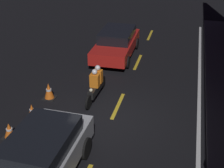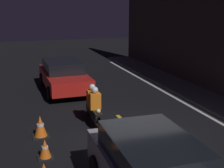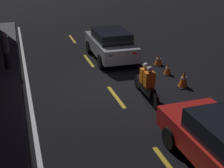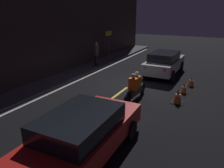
# 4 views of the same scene
# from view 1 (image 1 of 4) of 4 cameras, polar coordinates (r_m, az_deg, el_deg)

# --- Properties ---
(ground_plane) EXTENTS (56.00, 56.00, 0.00)m
(ground_plane) POSITION_cam_1_polar(r_m,az_deg,el_deg) (11.66, -0.06, -6.51)
(ground_plane) COLOR black
(lane_dash_a) EXTENTS (2.00, 0.14, 0.01)m
(lane_dash_a) POSITION_cam_1_polar(r_m,az_deg,el_deg) (20.57, 6.97, 8.88)
(lane_dash_a) COLOR gold
(lane_dash_a) RESTS_ON ground
(lane_dash_b) EXTENTS (2.00, 0.14, 0.01)m
(lane_dash_b) POSITION_cam_1_polar(r_m,az_deg,el_deg) (16.40, 4.74, 4.03)
(lane_dash_b) COLOR gold
(lane_dash_b) RESTS_ON ground
(lane_dash_c) EXTENTS (2.00, 0.14, 0.01)m
(lane_dash_c) POSITION_cam_1_polar(r_m,az_deg,el_deg) (12.48, 1.09, -4.00)
(lane_dash_c) COLOR gold
(lane_dash_c) RESTS_ON ground
(lane_solid_kerb) EXTENTS (25.20, 0.14, 0.01)m
(lane_solid_kerb) POSITION_cam_1_polar(r_m,az_deg,el_deg) (11.44, 15.58, -8.46)
(lane_solid_kerb) COLOR silver
(lane_solid_kerb) RESTS_ON ground
(taxi_red) EXTENTS (4.46, 2.01, 1.43)m
(taxi_red) POSITION_cam_1_polar(r_m,az_deg,el_deg) (16.87, 0.82, 7.58)
(taxi_red) COLOR red
(taxi_red) RESTS_ON ground
(hatchback_silver) EXTENTS (4.22, 1.91, 1.52)m
(hatchback_silver) POSITION_cam_1_polar(r_m,az_deg,el_deg) (8.95, -13.00, -13.04)
(hatchback_silver) COLOR #9EA0A5
(hatchback_silver) RESTS_ON ground
(motorcycle) EXTENTS (2.35, 0.38, 1.35)m
(motorcycle) POSITION_cam_1_polar(r_m,az_deg,el_deg) (12.79, -2.92, 0.03)
(motorcycle) COLOR black
(motorcycle) RESTS_ON ground
(traffic_cone_near) EXTENTS (0.52, 0.52, 0.69)m
(traffic_cone_near) POSITION_cam_1_polar(r_m,az_deg,el_deg) (13.10, -11.47, -1.27)
(traffic_cone_near) COLOR black
(traffic_cone_near) RESTS_ON ground
(traffic_cone_mid) EXTENTS (0.41, 0.41, 0.54)m
(traffic_cone_mid) POSITION_cam_1_polar(r_m,az_deg,el_deg) (12.05, -14.42, -4.79)
(traffic_cone_mid) COLOR black
(traffic_cone_mid) RESTS_ON ground
(traffic_cone_far) EXTENTS (0.49, 0.49, 0.55)m
(traffic_cone_far) POSITION_cam_1_polar(r_m,az_deg,el_deg) (11.20, -18.25, -8.07)
(traffic_cone_far) COLOR black
(traffic_cone_far) RESTS_ON ground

